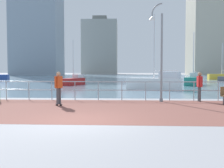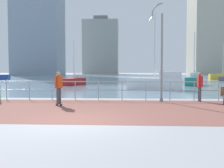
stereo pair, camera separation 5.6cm
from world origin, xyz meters
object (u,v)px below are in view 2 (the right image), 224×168
object	(u,v)px
sailboat_ivory	(75,81)
lamppost	(159,47)
skateboarder	(59,85)
sailboat_red	(224,76)
sailboat_yellow	(156,82)
bystander	(200,84)
sailboat_white	(194,80)

from	to	relation	value
sailboat_ivory	lamppost	bearing A→B (deg)	-63.91
skateboarder	sailboat_red	distance (m)	43.19
skateboarder	sailboat_red	xyz separation A→B (m)	(21.28, 37.58, -0.38)
lamppost	sailboat_ivory	bearing A→B (deg)	116.09
sailboat_yellow	sailboat_ivory	world-z (taller)	sailboat_yellow
skateboarder	bystander	size ratio (longest dim) A/B	1.02
lamppost	sailboat_red	world-z (taller)	sailboat_red
skateboarder	bystander	world-z (taller)	skateboarder
sailboat_white	sailboat_red	xyz separation A→B (m)	(10.01, 18.85, 0.06)
bystander	sailboat_ivory	bearing A→B (deg)	122.64
lamppost	sailboat_yellow	bearing A→B (deg)	84.68
sailboat_ivory	sailboat_white	world-z (taller)	sailboat_white
sailboat_yellow	sailboat_ivory	xyz separation A→B (m)	(-8.91, 7.10, -0.15)
skateboarder	sailboat_white	bearing A→B (deg)	58.95
sailboat_red	sailboat_white	bearing A→B (deg)	-117.96
lamppost	sailboat_ivory	distance (m)	18.47
lamppost	skateboarder	distance (m)	5.95
bystander	sailboat_ivory	distance (m)	19.27
lamppost	sailboat_yellow	size ratio (longest dim) A/B	0.80
lamppost	sailboat_red	size ratio (longest dim) A/B	0.81
sailboat_yellow	sailboat_white	distance (m)	9.01
skateboarder	sailboat_white	size ratio (longest dim) A/B	0.28
lamppost	bystander	size ratio (longest dim) A/B	3.31
lamppost	bystander	xyz separation A→B (m)	(2.34, 0.21, -2.07)
sailboat_ivory	sailboat_red	size ratio (longest dim) A/B	0.78
sailboat_yellow	sailboat_red	bearing A→B (deg)	59.89
skateboarder	sailboat_ivory	world-z (taller)	sailboat_ivory
sailboat_white	sailboat_red	world-z (taller)	sailboat_red
lamppost	sailboat_red	xyz separation A→B (m)	(16.07, 35.54, -2.41)
skateboarder	sailboat_yellow	distance (m)	12.89
skateboarder	sailboat_white	xyz separation A→B (m)	(11.27, 18.72, -0.43)
sailboat_ivory	sailboat_white	bearing A→B (deg)	1.06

